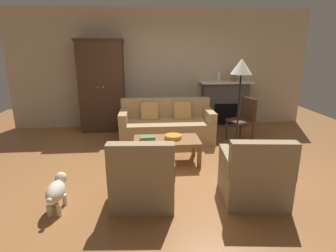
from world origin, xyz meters
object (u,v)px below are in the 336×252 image
Objects in this scene: floor_lamp at (241,73)px; book_stack at (148,138)px; fireplace at (225,104)px; armoire at (102,86)px; armchair_near_left at (143,179)px; coffee_table at (167,142)px; mantel_vase_bronze at (234,77)px; armchair_near_right at (254,177)px; dog at (56,191)px; couch at (167,126)px; mantel_vase_cream at (219,77)px; fruit_bowl at (173,137)px; side_chair_wooden at (244,117)px.

book_stack is at bearing -172.14° from floor_lamp.
armoire reaches higher than fireplace.
armoire is 3.52m from armchair_near_left.
coffee_table is 1.71m from floor_lamp.
mantel_vase_bronze is at bearing 1.10° from armoire.
fireplace reaches higher than armchair_near_left.
book_stack is at bearing 136.34° from armchair_near_right.
couch is at bearing 57.96° from dog.
armoire is 2.78m from mantel_vase_cream.
mantel_vase_bronze is (2.13, 2.19, 0.77)m from book_stack.
floor_lamp reaches higher than mantel_vase_bronze.
book_stack reaches higher than dog.
mantel_vase_cream is at bearing 1.24° from armoire.
fireplace reaches higher than book_stack.
mantel_vase_cream is 0.99× the size of mantel_vase_bronze.
dog is (-1.55, -1.31, -0.21)m from fruit_bowl.
mantel_vase_cream is at bearing 84.78° from floor_lamp.
mantel_vase_bronze is at bearing 74.69° from floor_lamp.
coffee_table is 0.64× the size of floor_lamp.
armchair_near_left is at bearing -123.22° from mantel_vase_bronze.
armchair_near_right reaches higher than book_stack.
floor_lamp reaches higher than fireplace.
armoire reaches higher than coffee_table.
fruit_bowl is 1.35m from armchair_near_left.
fruit_bowl is at bearing -125.25° from fireplace.
armchair_near_right is (2.32, -3.39, -0.74)m from armoire.
mantel_vase_bronze is at bearing -5.69° from fireplace.
armoire is at bearing 124.66° from fruit_bowl.
coffee_table is 1.25× the size of armchair_near_right.
armoire is 3.48m from dog.
armchair_near_right is 2.46m from side_chair_wooden.
mantel_vase_cream reaches higher than side_chair_wooden.
armoire is 2.58m from coffee_table.
floor_lamp is (-0.44, -0.87, 0.99)m from side_chair_wooden.
book_stack is at bearing -108.90° from couch.
floor_lamp is 3.01× the size of dog.
couch is 2.62m from armchair_near_right.
armoire is at bearing 87.98° from dog.
coffee_table is at bearing 127.92° from armchair_near_right.
couch is 6.66× the size of fruit_bowl.
armchair_near_right is (-0.45, -3.45, -0.91)m from mantel_vase_cream.
mantel_vase_cream is 0.12× the size of floor_lamp.
side_chair_wooden is at bearing 73.09° from armchair_near_right.
floor_lamp is (-0.18, -1.97, 0.27)m from mantel_vase_cream.
book_stack is 1.83m from armchair_near_right.
book_stack is 0.30× the size of armchair_near_left.
mantel_vase_cream is (1.34, 2.13, 0.78)m from fruit_bowl.
armchair_near_left is (-0.40, -1.21, -0.05)m from coffee_table.
armoire is at bearing 143.53° from floor_lamp.
armchair_near_right is at bearing -3.08° from armchair_near_left.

